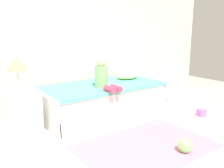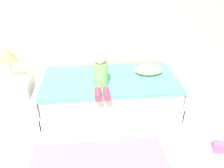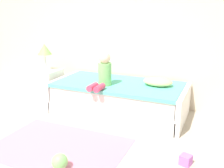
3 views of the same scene
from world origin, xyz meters
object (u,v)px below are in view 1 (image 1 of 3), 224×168
Objects in this scene: nightstand at (21,113)px; toy_ball at (185,145)px; child_figure at (103,75)px; toy_block at (201,113)px; pillow at (128,75)px; table_lamp at (17,65)px; bed at (103,99)px.

nightstand is 3.52× the size of toy_ball.
child_figure reaches higher than toy_block.
pillow reaches higher than toy_block.
table_lamp reaches higher than toy_block.
bed is 0.53m from child_figure.
toy_block is (1.22, -1.06, -0.19)m from bed.
nightstand is 1.36× the size of pillow.
table_lamp is at bearing -178.11° from bed.
table_lamp is at bearing -175.77° from pillow.
nightstand is at bearing 130.29° from toy_ball.
child_figure is at bearing 96.86° from toy_ball.
nightstand is at bearing 0.00° from table_lamp.
nightstand is at bearing -178.11° from bed.
table_lamp is (0.00, 0.00, 0.64)m from nightstand.
pillow is (0.75, 0.33, -0.14)m from child_figure.
bed is 1.52m from table_lamp.
child_figure reaches higher than pillow.
child_figure is 1.16× the size of pillow.
pillow is (1.95, 0.14, -0.37)m from table_lamp.
pillow reaches higher than toy_ball.
pillow is at bearing 23.59° from child_figure.
nightstand is 2.77m from toy_block.
table_lamp is 0.88× the size of child_figure.
child_figure reaches higher than nightstand.
bed is 4.80× the size of pillow.
toy_block is at bearing -41.08° from bed.
pillow is at bearing 71.84° from toy_ball.
pillow is (0.60, 0.10, 0.32)m from bed.
table_lamp is 2.64× the size of toy_ball.
toy_block is (2.57, -1.02, -0.24)m from nightstand.
toy_block is (1.37, -0.83, -0.65)m from child_figure.
bed is 1.67m from toy_ball.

